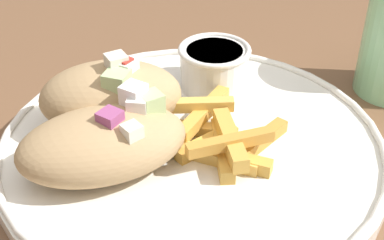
{
  "coord_description": "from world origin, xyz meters",
  "views": [
    {
      "loc": [
        -0.01,
        -0.36,
        1.01
      ],
      "look_at": [
        -0.03,
        -0.02,
        0.78
      ],
      "focal_mm": 50.0,
      "sensor_mm": 36.0,
      "label": 1
    }
  ],
  "objects_px": {
    "plate": "(192,145)",
    "sauce_ramekin": "(214,65)",
    "fries_pile": "(218,139)",
    "pita_sandwich_far": "(111,95)",
    "pita_sandwich_near": "(104,142)"
  },
  "relations": [
    {
      "from": "pita_sandwich_far",
      "to": "sauce_ramekin",
      "type": "xyz_separation_m",
      "value": [
        0.08,
        0.07,
        -0.01
      ]
    },
    {
      "from": "plate",
      "to": "pita_sandwich_far",
      "type": "distance_m",
      "value": 0.08
    },
    {
      "from": "pita_sandwich_far",
      "to": "sauce_ramekin",
      "type": "relative_size",
      "value": 1.92
    },
    {
      "from": "pita_sandwich_near",
      "to": "fries_pile",
      "type": "relative_size",
      "value": 1.21
    },
    {
      "from": "sauce_ramekin",
      "to": "fries_pile",
      "type": "bearing_deg",
      "value": -86.57
    },
    {
      "from": "fries_pile",
      "to": "plate",
      "type": "bearing_deg",
      "value": 154.25
    },
    {
      "from": "pita_sandwich_far",
      "to": "sauce_ramekin",
      "type": "distance_m",
      "value": 0.11
    },
    {
      "from": "fries_pile",
      "to": "sauce_ramekin",
      "type": "bearing_deg",
      "value": 93.43
    },
    {
      "from": "plate",
      "to": "pita_sandwich_near",
      "type": "xyz_separation_m",
      "value": [
        -0.06,
        -0.04,
        0.03
      ]
    },
    {
      "from": "plate",
      "to": "sauce_ramekin",
      "type": "relative_size",
      "value": 4.69
    },
    {
      "from": "plate",
      "to": "fries_pile",
      "type": "distance_m",
      "value": 0.03
    },
    {
      "from": "sauce_ramekin",
      "to": "pita_sandwich_far",
      "type": "bearing_deg",
      "value": -140.76
    },
    {
      "from": "plate",
      "to": "sauce_ramekin",
      "type": "height_order",
      "value": "sauce_ramekin"
    },
    {
      "from": "pita_sandwich_near",
      "to": "pita_sandwich_far",
      "type": "height_order",
      "value": "pita_sandwich_far"
    },
    {
      "from": "pita_sandwich_far",
      "to": "sauce_ramekin",
      "type": "height_order",
      "value": "pita_sandwich_far"
    }
  ]
}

